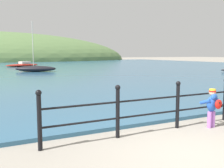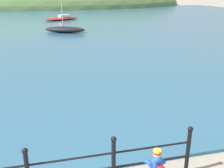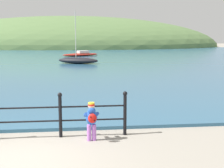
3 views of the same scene
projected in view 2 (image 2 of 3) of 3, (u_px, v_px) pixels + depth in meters
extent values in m
cube|color=#2D5B7A|center=(48.00, 22.00, 33.35)|extent=(80.00, 60.00, 0.10)
ellipsoid|color=#567542|center=(46.00, 6.00, 68.41)|extent=(72.27, 39.75, 14.71)
sphere|color=black|center=(25.00, 151.00, 4.94)|extent=(0.12, 0.12, 0.12)
cylinder|color=black|center=(114.00, 164.00, 5.53)|extent=(0.09, 0.09, 1.10)
sphere|color=black|center=(114.00, 139.00, 5.33)|extent=(0.12, 0.12, 0.12)
cylinder|color=black|center=(188.00, 152.00, 5.92)|extent=(0.09, 0.09, 1.10)
sphere|color=black|center=(190.00, 129.00, 5.71)|extent=(0.12, 0.12, 0.12)
cylinder|color=black|center=(72.00, 159.00, 5.24)|extent=(5.19, 0.04, 0.04)
ellipsoid|color=blue|center=(156.00, 166.00, 5.35)|extent=(0.31, 0.24, 0.40)
ellipsoid|color=blue|center=(158.00, 160.00, 5.23)|extent=(0.21, 0.13, 0.18)
cylinder|color=blue|center=(148.00, 163.00, 5.37)|extent=(0.11, 0.32, 0.19)
cylinder|color=blue|center=(161.00, 160.00, 5.46)|extent=(0.11, 0.32, 0.19)
sphere|color=beige|center=(157.00, 154.00, 5.25)|extent=(0.17, 0.17, 0.17)
cylinder|color=red|center=(157.00, 152.00, 5.24)|extent=(0.17, 0.17, 0.04)
cylinder|color=yellow|center=(157.00, 151.00, 5.23)|extent=(0.16, 0.16, 0.04)
ellipsoid|color=black|center=(65.00, 30.00, 25.15)|extent=(4.13, 2.71, 0.57)
cylinder|color=beige|center=(61.00, 3.00, 24.34)|extent=(0.07, 0.07, 4.33)
ellipsoid|color=maroon|center=(62.00, 19.00, 35.42)|extent=(5.15, 3.60, 0.36)
cube|color=silver|center=(64.00, 16.00, 35.53)|extent=(1.63, 1.39, 0.33)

